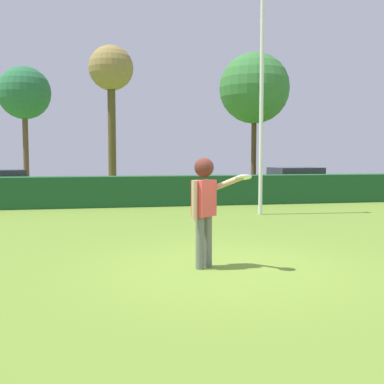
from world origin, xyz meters
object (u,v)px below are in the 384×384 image
(maple_tree, at_px, (24,94))
(oak_tree, at_px, (111,73))
(willow_tree, at_px, (254,89))
(frisbee, at_px, (243,177))
(person, at_px, (204,199))
(parked_car_black, at_px, (296,180))
(lamppost, at_px, (262,85))

(maple_tree, xyz_separation_m, oak_tree, (4.31, -1.27, 0.97))
(willow_tree, bearing_deg, frisbee, -109.11)
(willow_tree, bearing_deg, person, -111.34)
(parked_car_black, bearing_deg, lamppost, -121.27)
(frisbee, distance_m, lamppost, 7.51)
(lamppost, relative_size, willow_tree, 1.06)
(person, height_order, maple_tree, maple_tree)
(lamppost, xyz_separation_m, maple_tree, (-8.53, 11.48, 1.00))
(parked_car_black, height_order, oak_tree, oak_tree)
(parked_car_black, relative_size, willow_tree, 0.64)
(maple_tree, bearing_deg, person, -73.19)
(parked_car_black, distance_m, maple_tree, 14.11)
(oak_tree, bearing_deg, parked_car_black, -23.22)
(maple_tree, height_order, oak_tree, oak_tree)
(person, relative_size, parked_car_black, 0.41)
(lamppost, distance_m, maple_tree, 14.34)
(willow_tree, relative_size, oak_tree, 0.94)
(person, bearing_deg, maple_tree, 106.81)
(frisbee, bearing_deg, person, 150.90)
(lamppost, bearing_deg, willow_tree, 72.82)
(maple_tree, bearing_deg, willow_tree, -14.89)
(willow_tree, xyz_separation_m, maple_tree, (-11.16, 2.97, -0.14))
(parked_car_black, bearing_deg, maple_tree, 159.06)
(frisbee, relative_size, maple_tree, 0.04)
(frisbee, distance_m, willow_tree, 16.40)
(frisbee, distance_m, parked_car_black, 14.87)
(lamppost, relative_size, maple_tree, 1.14)
(person, distance_m, frisbee, 0.73)
(person, relative_size, willow_tree, 0.26)
(person, relative_size, maple_tree, 0.28)
(person, bearing_deg, lamppost, 63.39)
(parked_car_black, height_order, willow_tree, willow_tree)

